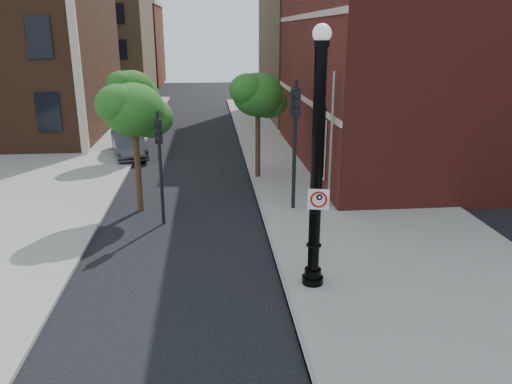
{
  "coord_description": "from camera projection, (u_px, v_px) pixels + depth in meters",
  "views": [
    {
      "loc": [
        0.11,
        -11.85,
        6.76
      ],
      "look_at": [
        1.42,
        2.0,
        2.29
      ],
      "focal_mm": 35.0,
      "sensor_mm": 36.0,
      "label": 1
    }
  ],
  "objects": [
    {
      "name": "lamppost",
      "position": [
        317.0,
        176.0,
        12.89
      ],
      "size": [
        0.59,
        0.59,
        6.96
      ],
      "color": "black",
      "rests_on": "ground"
    },
    {
      "name": "bg_building_tan_b",
      "position": [
        400.0,
        29.0,
        41.02
      ],
      "size": [
        22.0,
        14.0,
        14.0
      ],
      "primitive_type": "cube",
      "color": "olive",
      "rests_on": "ground"
    },
    {
      "name": "street_tree_a",
      "position": [
        135.0,
        111.0,
        18.67
      ],
      "size": [
        2.77,
        2.5,
        4.99
      ],
      "color": "#321D14",
      "rests_on": "ground"
    },
    {
      "name": "sidewalk_left",
      "position": [
        56.0,
        151.0,
        29.52
      ],
      "size": [
        10.0,
        50.0,
        0.12
      ],
      "primitive_type": "cube",
      "color": "gray",
      "rests_on": "ground"
    },
    {
      "name": "curb_edge",
      "position": [
        253.0,
        185.0,
        22.93
      ],
      "size": [
        0.1,
        60.0,
        0.14
      ],
      "primitive_type": "cube",
      "color": "gray",
      "rests_on": "ground"
    },
    {
      "name": "brick_wall_building",
      "position": [
        511.0,
        42.0,
        26.08
      ],
      "size": [
        22.3,
        16.3,
        12.5
      ],
      "color": "maroon",
      "rests_on": "ground"
    },
    {
      "name": "no_parking_sign",
      "position": [
        319.0,
        199.0,
        12.91
      ],
      "size": [
        0.55,
        0.15,
        0.56
      ],
      "rotation": [
        0.0,
        0.0,
        -0.2
      ],
      "color": "white",
      "rests_on": "ground"
    },
    {
      "name": "utility_pole",
      "position": [
        331.0,
        143.0,
        19.27
      ],
      "size": [
        0.11,
        0.11,
        5.37
      ],
      "primitive_type": "cylinder",
      "color": "#999999",
      "rests_on": "ground"
    },
    {
      "name": "street_tree_c",
      "position": [
        258.0,
        96.0,
        22.96
      ],
      "size": [
        2.78,
        2.51,
        5.01
      ],
      "color": "#321D14",
      "rests_on": "ground"
    },
    {
      "name": "ground",
      "position": [
        210.0,
        298.0,
        13.29
      ],
      "size": [
        120.0,
        120.0,
        0.0
      ],
      "primitive_type": "plane",
      "color": "black",
      "rests_on": "ground"
    },
    {
      "name": "sidewalk_right",
      "position": [
        337.0,
        182.0,
        23.29
      ],
      "size": [
        8.0,
        60.0,
        0.12
      ],
      "primitive_type": "cube",
      "color": "gray",
      "rests_on": "ground"
    },
    {
      "name": "parked_car",
      "position": [
        129.0,
        143.0,
        28.17
      ],
      "size": [
        2.72,
        4.91,
        1.53
      ],
      "primitive_type": "imported",
      "rotation": [
        0.0,
        0.0,
        0.25
      ],
      "color": "#333338",
      "rests_on": "ground"
    },
    {
      "name": "street_tree_b",
      "position": [
        133.0,
        89.0,
        26.96
      ],
      "size": [
        2.68,
        2.42,
        4.83
      ],
      "color": "#321D14",
      "rests_on": "ground"
    },
    {
      "name": "traffic_signal_right",
      "position": [
        295.0,
        125.0,
        18.75
      ],
      "size": [
        0.34,
        0.42,
        5.09
      ],
      "rotation": [
        0.0,
        0.0,
        0.07
      ],
      "color": "black",
      "rests_on": "ground"
    },
    {
      "name": "bg_building_tan_a",
      "position": [
        90.0,
        40.0,
        52.08
      ],
      "size": [
        12.0,
        12.0,
        12.0
      ],
      "primitive_type": "cube",
      "color": "olive",
      "rests_on": "ground"
    },
    {
      "name": "traffic_signal_left",
      "position": [
        159.0,
        150.0,
        17.58
      ],
      "size": [
        0.29,
        0.35,
        4.16
      ],
      "rotation": [
        0.0,
        0.0,
        0.15
      ],
      "color": "black",
      "rests_on": "ground"
    },
    {
      "name": "bg_building_red",
      "position": [
        115.0,
        46.0,
        65.65
      ],
      "size": [
        12.0,
        12.0,
        10.0
      ],
      "primitive_type": "cube",
      "color": "maroon",
      "rests_on": "ground"
    }
  ]
}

